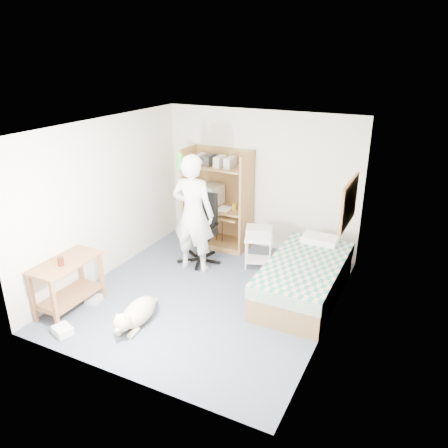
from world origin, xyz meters
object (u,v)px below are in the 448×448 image
at_px(side_desk, 67,278).
at_px(dog, 136,313).
at_px(person, 193,214).
at_px(printer_cart, 259,248).
at_px(computer_hutch, 218,202).
at_px(office_chair, 200,238).
at_px(bed, 304,278).

xyz_separation_m(side_desk, dog, (1.07, 0.10, -0.33)).
bearing_deg(person, dog, 90.13).
relative_size(dog, printer_cart, 1.88).
height_order(computer_hutch, office_chair, computer_hutch).
bearing_deg(printer_cart, office_chair, 173.18).
bearing_deg(side_desk, computer_hutch, 73.86).
distance_m(side_desk, dog, 1.12).
bearing_deg(printer_cart, side_desk, -146.91).
height_order(bed, office_chair, office_chair).
relative_size(bed, side_desk, 2.02).
relative_size(office_chair, dog, 1.15).
bearing_deg(side_desk, bed, 32.50).
bearing_deg(computer_hutch, printer_cart, -28.62).
height_order(computer_hutch, dog, computer_hutch).
relative_size(side_desk, dog, 0.98).
distance_m(side_desk, office_chair, 2.35).
relative_size(person, dog, 1.92).
xyz_separation_m(bed, person, (-1.90, 0.04, 0.69)).
height_order(bed, dog, bed).
bearing_deg(printer_cart, dog, -128.27).
relative_size(side_desk, person, 0.51).
bearing_deg(dog, printer_cart, 64.66).
height_order(computer_hutch, person, person).
xyz_separation_m(side_desk, printer_cart, (1.89, 2.37, -0.13)).
relative_size(bed, person, 1.03).
bearing_deg(dog, computer_hutch, 89.00).
height_order(office_chair, dog, office_chair).
relative_size(computer_hutch, bed, 0.89).
xyz_separation_m(bed, side_desk, (-2.85, -1.82, 0.21)).
distance_m(computer_hutch, bed, 2.35).
relative_size(computer_hutch, side_desk, 1.80).
xyz_separation_m(computer_hutch, dog, (0.22, -2.83, -0.65)).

